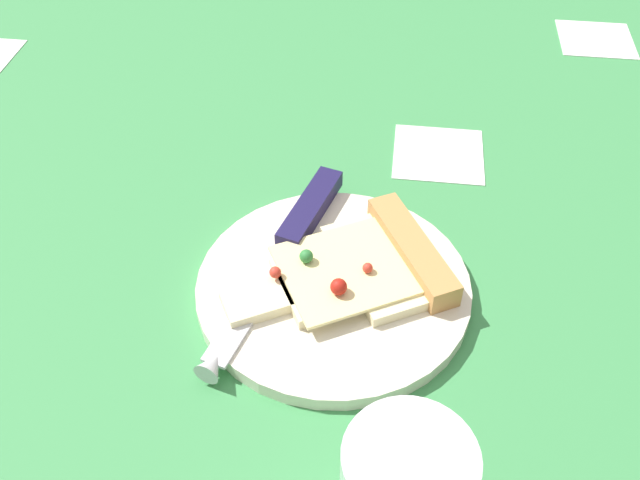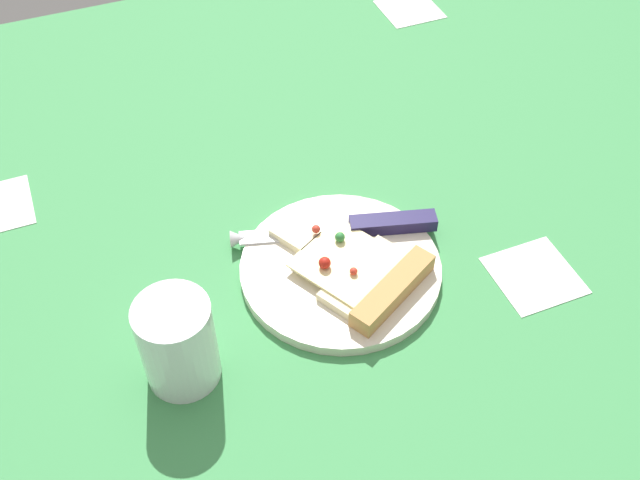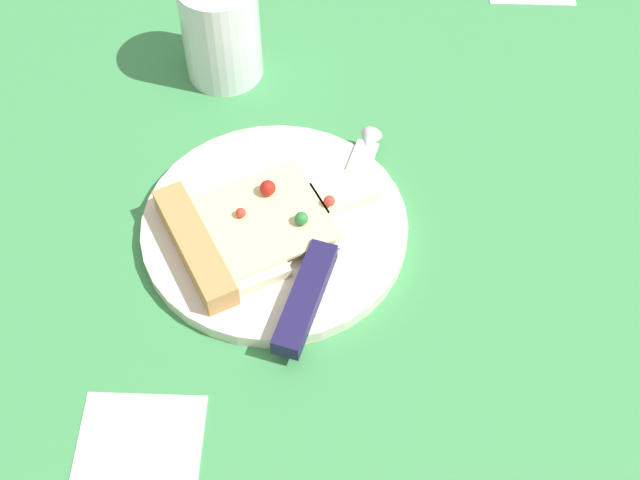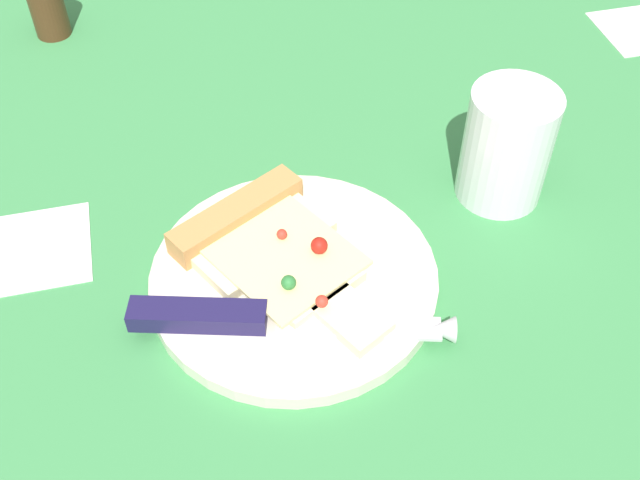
# 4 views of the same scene
# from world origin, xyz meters

# --- Properties ---
(ground_plane) EXTENTS (1.30, 1.30, 0.03)m
(ground_plane) POSITION_xyz_m (0.00, -0.00, -0.01)
(ground_plane) COLOR #3D8C4C
(ground_plane) RESTS_ON ground
(plate) EXTENTS (0.22, 0.22, 0.01)m
(plate) POSITION_xyz_m (0.02, -0.08, 0.01)
(plate) COLOR silver
(plate) RESTS_ON ground_plane
(pizza_slice) EXTENTS (0.19, 0.15, 0.03)m
(pizza_slice) POSITION_xyz_m (0.05, -0.07, 0.02)
(pizza_slice) COLOR beige
(pizza_slice) RESTS_ON plate
(knife) EXTENTS (0.09, 0.24, 0.02)m
(knife) POSITION_xyz_m (-0.02, -0.04, 0.02)
(knife) COLOR silver
(knife) RESTS_ON plate
(drinking_glass) EXTENTS (0.07, 0.07, 0.10)m
(drinking_glass) POSITION_xyz_m (0.08, -0.27, 0.05)
(drinking_glass) COLOR white
(drinking_glass) RESTS_ON ground_plane
(pepper_shaker) EXTENTS (0.04, 0.04, 0.07)m
(pepper_shaker) POSITION_xyz_m (0.43, 0.10, 0.03)
(pepper_shaker) COLOR #4C2D19
(pepper_shaker) RESTS_ON ground_plane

